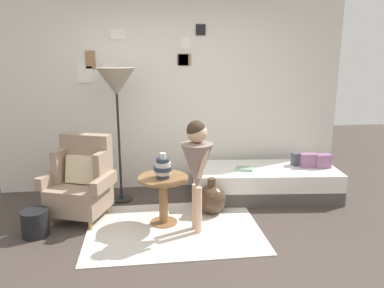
% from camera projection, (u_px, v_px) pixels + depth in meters
% --- Properties ---
extents(ground_plane, '(12.00, 12.00, 0.00)m').
position_uv_depth(ground_plane, '(189.00, 252.00, 3.66)').
color(ground_plane, '#423833').
extents(gallery_wall, '(4.80, 0.12, 2.60)m').
position_uv_depth(gallery_wall, '(172.00, 96.00, 5.23)').
color(gallery_wall, silver).
rests_on(gallery_wall, ground).
extents(rug, '(1.88, 1.39, 0.01)m').
position_uv_depth(rug, '(174.00, 228.00, 4.14)').
color(rug, silver).
rests_on(rug, ground).
extents(armchair, '(0.88, 0.77, 0.97)m').
position_uv_depth(armchair, '(81.00, 182.00, 4.33)').
color(armchair, tan).
rests_on(armchair, ground).
extents(daybed, '(1.97, 0.97, 0.40)m').
position_uv_depth(daybed, '(264.00, 182.00, 5.04)').
color(daybed, '#4C4742').
rests_on(daybed, ground).
extents(pillow_head, '(0.21, 0.12, 0.18)m').
position_uv_depth(pillow_head, '(323.00, 161.00, 4.98)').
color(pillow_head, gray).
rests_on(pillow_head, daybed).
extents(pillow_mid, '(0.22, 0.14, 0.19)m').
position_uv_depth(pillow_mid, '(308.00, 160.00, 5.00)').
color(pillow_mid, gray).
rests_on(pillow_mid, daybed).
extents(pillow_back, '(0.17, 0.12, 0.17)m').
position_uv_depth(pillow_back, '(298.00, 159.00, 5.09)').
color(pillow_back, '#474C56').
rests_on(pillow_back, daybed).
extents(side_table, '(0.56, 0.56, 0.56)m').
position_uv_depth(side_table, '(163.00, 190.00, 4.18)').
color(side_table, olive).
rests_on(side_table, ground).
extents(vase_striped, '(0.20, 0.20, 0.28)m').
position_uv_depth(vase_striped, '(163.00, 168.00, 4.08)').
color(vase_striped, '#2D384C').
rests_on(vase_striped, side_table).
extents(floor_lamp, '(0.48, 0.48, 1.71)m').
position_uv_depth(floor_lamp, '(116.00, 85.00, 4.60)').
color(floor_lamp, black).
rests_on(floor_lamp, ground).
extents(person_child, '(0.34, 0.34, 1.22)m').
position_uv_depth(person_child, '(197.00, 161.00, 3.90)').
color(person_child, '#D8AD8E').
rests_on(person_child, ground).
extents(book_on_daybed, '(0.26, 0.22, 0.03)m').
position_uv_depth(book_on_daybed, '(244.00, 169.00, 4.90)').
color(book_on_daybed, '#84AB91').
rests_on(book_on_daybed, daybed).
extents(demijohn_near, '(0.36, 0.36, 0.44)m').
position_uv_depth(demijohn_near, '(211.00, 199.00, 4.50)').
color(demijohn_near, '#473323').
rests_on(demijohn_near, ground).
extents(magazine_basket, '(0.28, 0.28, 0.28)m').
position_uv_depth(magazine_basket, '(35.00, 223.00, 3.96)').
color(magazine_basket, black).
rests_on(magazine_basket, ground).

